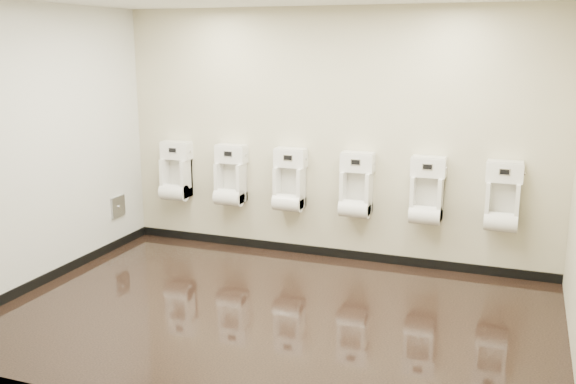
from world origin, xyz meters
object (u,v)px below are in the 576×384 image
urinal_1 (230,180)px  urinal_2 (289,185)px  urinal_4 (427,196)px  urinal_3 (356,190)px  urinal_0 (176,175)px  urinal_5 (502,202)px  access_panel (118,207)px

urinal_1 → urinal_2: size_ratio=1.00×
urinal_4 → urinal_1: bearing=180.0°
urinal_3 → urinal_4: (0.77, 0.00, 0.00)m
urinal_0 → urinal_5: 3.78m
access_panel → urinal_1: size_ratio=0.36×
urinal_1 → urinal_3: size_ratio=1.00×
urinal_2 → urinal_4: size_ratio=1.00×
access_panel → urinal_2: size_ratio=0.36×
urinal_0 → urinal_5: same height
urinal_3 → urinal_5: same height
urinal_4 → access_panel: bearing=-173.2°
urinal_2 → urinal_4: bearing=0.0°
urinal_4 → urinal_5: size_ratio=1.00×
urinal_1 → urinal_4: 2.29m
urinal_0 → urinal_1: same height
urinal_0 → urinal_2: bearing=0.0°
urinal_0 → urinal_5: size_ratio=1.00×
urinal_3 → urinal_5: size_ratio=1.00×
access_panel → urinal_5: bearing=5.6°
access_panel → urinal_1: 1.40m
urinal_3 → urinal_4: 0.77m
urinal_4 → urinal_5: 0.76m
urinal_1 → urinal_5: (3.05, 0.00, 0.00)m
urinal_3 → access_panel: bearing=-171.4°
urinal_5 → urinal_2: bearing=180.0°
urinal_2 → urinal_5: (2.31, 0.00, 0.00)m
urinal_0 → urinal_3: same height
access_panel → urinal_1: (1.29, 0.43, 0.34)m
urinal_3 → urinal_1: bearing=180.0°
urinal_2 → urinal_1: bearing=180.0°
access_panel → urinal_0: size_ratio=0.36×
urinal_1 → urinal_5: bearing=0.0°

